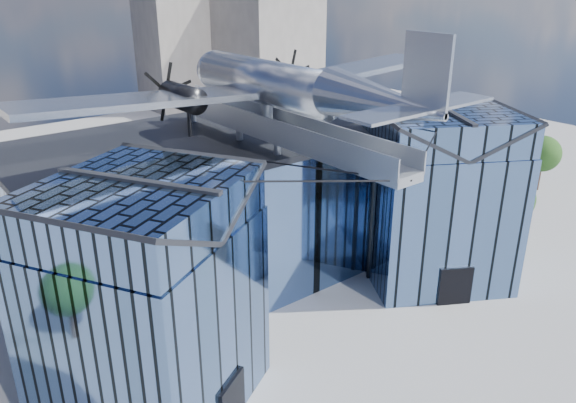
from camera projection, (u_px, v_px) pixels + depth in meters
ground_plane at (308, 319)px, 34.67m from camera, size 120.00×120.00×0.00m
museum at (252, 208)px, 36.80m from camera, size 32.88×24.50×17.60m
bg_towers at (51, 60)px, 68.38m from camera, size 77.00×24.50×26.00m
tree_plaza_e at (511, 199)px, 42.85m from camera, size 4.55×4.55×5.61m
tree_side_e at (543, 154)px, 53.97m from camera, size 4.42×4.42×5.45m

